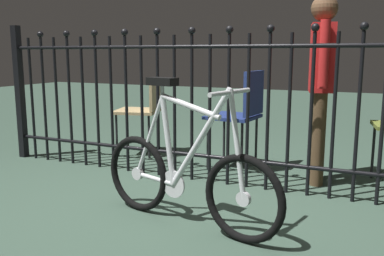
{
  "coord_description": "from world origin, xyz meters",
  "views": [
    {
      "loc": [
        1.38,
        -2.46,
        1.07
      ],
      "look_at": [
        0.14,
        0.21,
        0.55
      ],
      "focal_mm": 39.24,
      "sensor_mm": 36.0,
      "label": 1
    }
  ],
  "objects_px": {
    "chair_navy": "(241,109)",
    "chair_tan": "(144,107)",
    "bicycle": "(185,176)",
    "person_visitor": "(321,75)"
  },
  "relations": [
    {
      "from": "chair_navy",
      "to": "chair_tan",
      "type": "relative_size",
      "value": 1.13
    },
    {
      "from": "bicycle",
      "to": "chair_tan",
      "type": "height_order",
      "value": "bicycle"
    },
    {
      "from": "bicycle",
      "to": "chair_tan",
      "type": "bearing_deg",
      "value": 128.63
    },
    {
      "from": "chair_tan",
      "to": "person_visitor",
      "type": "height_order",
      "value": "person_visitor"
    },
    {
      "from": "chair_tan",
      "to": "person_visitor",
      "type": "distance_m",
      "value": 1.9
    },
    {
      "from": "chair_navy",
      "to": "chair_tan",
      "type": "height_order",
      "value": "chair_navy"
    },
    {
      "from": "chair_navy",
      "to": "person_visitor",
      "type": "xyz_separation_m",
      "value": [
        0.72,
        -0.15,
        0.34
      ]
    },
    {
      "from": "chair_tan",
      "to": "person_visitor",
      "type": "bearing_deg",
      "value": -8.32
    },
    {
      "from": "chair_navy",
      "to": "person_visitor",
      "type": "bearing_deg",
      "value": -11.83
    },
    {
      "from": "chair_navy",
      "to": "person_visitor",
      "type": "distance_m",
      "value": 0.81
    }
  ]
}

